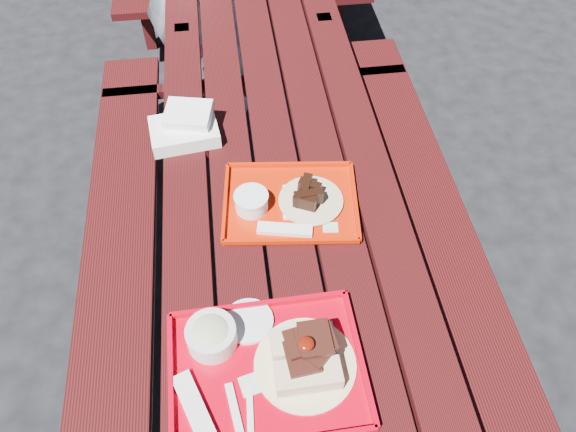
% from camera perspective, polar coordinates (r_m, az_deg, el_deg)
% --- Properties ---
extents(ground, '(60.00, 60.00, 0.00)m').
position_cam_1_polar(ground, '(2.37, -0.48, -9.64)').
color(ground, black).
rests_on(ground, ground).
extents(picnic_table_near, '(1.41, 2.40, 0.75)m').
position_cam_1_polar(picnic_table_near, '(1.90, -0.59, -1.40)').
color(picnic_table_near, '#3B0B0B').
rests_on(picnic_table_near, ground).
extents(near_tray, '(0.48, 0.41, 0.15)m').
position_cam_1_polar(near_tray, '(1.42, -2.31, -14.17)').
color(near_tray, '#B90014').
rests_on(near_tray, picnic_table_near).
extents(far_tray, '(0.44, 0.36, 0.07)m').
position_cam_1_polar(far_tray, '(1.70, 0.01, 1.40)').
color(far_tray, '#BC1D04').
rests_on(far_tray, picnic_table_near).
extents(white_cloth, '(0.24, 0.20, 0.09)m').
position_cam_1_polar(white_cloth, '(1.94, -10.37, 8.89)').
color(white_cloth, white).
rests_on(white_cloth, picnic_table_near).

